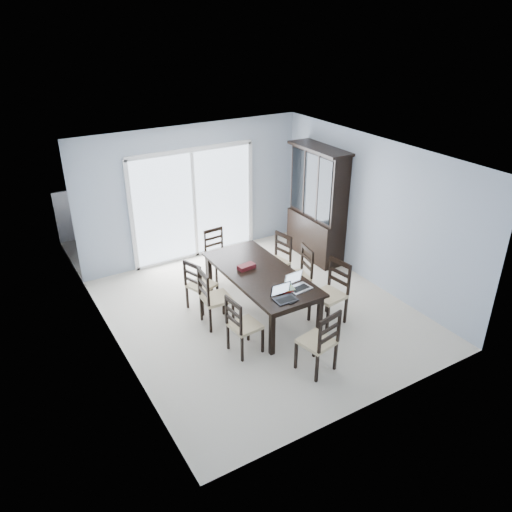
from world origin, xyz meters
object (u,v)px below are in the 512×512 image
object	(u,v)px
china_hutch	(317,205)
chair_right_far	(279,254)
chair_end_near	(323,336)
chair_end_far	(217,248)
chair_right_mid	(301,269)
game_box	(246,267)
hot_tub	(160,217)
chair_left_near	(240,320)
chair_left_far	(198,280)
chair_right_near	(334,285)
cell_phone	(292,303)
dining_table	(261,277)
laptop_dark	(286,297)
chair_left_mid	(210,292)
laptop_silver	(299,286)

from	to	relation	value
china_hutch	chair_right_far	xyz separation A→B (m)	(-1.24, -0.57, -0.50)
chair_end_near	chair_end_far	world-z (taller)	chair_end_near
chair_right_mid	chair_end_near	xyz separation A→B (m)	(-0.86, -1.71, 0.01)
game_box	hot_tub	xyz separation A→B (m)	(-0.17, 3.39, -0.29)
chair_right_far	chair_end_far	distance (m)	1.16
chair_left_near	chair_left_far	bearing A→B (deg)	175.54
chair_left_near	chair_right_far	xyz separation A→B (m)	(1.58, 1.43, 0.02)
hot_tub	chair_right_near	bearing A→B (deg)	-74.91
chair_right_near	chair_end_near	size ratio (longest dim) A/B	1.05
china_hutch	cell_phone	size ratio (longest dim) A/B	19.59
chair_right_near	chair_end_far	distance (m)	2.42
dining_table	laptop_dark	world-z (taller)	laptop_dark
chair_left_mid	chair_right_mid	world-z (taller)	chair_left_mid
chair_end_near	cell_phone	size ratio (longest dim) A/B	9.94
laptop_dark	cell_phone	bearing A→B (deg)	-70.75
chair_end_far	dining_table	bearing A→B (deg)	86.66
chair_left_near	hot_tub	bearing A→B (deg)	168.12
cell_phone	game_box	xyz separation A→B (m)	(-0.04, 1.22, 0.03)
chair_left_near	laptop_dark	xyz separation A→B (m)	(0.67, -0.14, 0.25)
chair_right_far	chair_end_far	world-z (taller)	chair_right_far
chair_left_far	chair_right_near	size ratio (longest dim) A/B	0.88
chair_left_mid	chair_right_near	distance (m)	1.90
chair_left_mid	game_box	bearing A→B (deg)	103.10
chair_left_near	laptop_silver	size ratio (longest dim) A/B	2.87
chair_left_mid	chair_right_far	size ratio (longest dim) A/B	1.03
chair_left_far	chair_end_near	world-z (taller)	chair_end_near
dining_table	laptop_silver	world-z (taller)	laptop_silver
china_hutch	game_box	world-z (taller)	china_hutch
laptop_silver	hot_tub	bearing A→B (deg)	90.51
game_box	hot_tub	world-z (taller)	hot_tub
china_hutch	laptop_silver	size ratio (longest dim) A/B	6.01
game_box	chair_left_near	bearing A→B (deg)	-124.45
chair_end_far	game_box	size ratio (longest dim) A/B	3.73
chair_left_mid	chair_end_far	world-z (taller)	chair_left_mid
chair_left_mid	china_hutch	bearing A→B (deg)	115.48
chair_left_mid	laptop_silver	bearing A→B (deg)	55.29
chair_right_far	hot_tub	size ratio (longest dim) A/B	0.51
hot_tub	laptop_dark	bearing A→B (deg)	-87.80
chair_end_far	chair_right_far	bearing A→B (deg)	129.95
chair_left_near	chair_left_mid	xyz separation A→B (m)	(-0.04, 0.85, 0.03)
dining_table	chair_right_far	bearing A→B (deg)	40.90
chair_right_mid	laptop_silver	distance (m)	0.98
chair_right_far	laptop_silver	bearing A→B (deg)	147.54
chair_left_mid	chair_end_far	distance (m)	1.63
chair_right_mid	laptop_silver	size ratio (longest dim) A/B	3.01
laptop_silver	cell_phone	bearing A→B (deg)	-145.77
china_hutch	laptop_dark	bearing A→B (deg)	-135.20
chair_end_near	game_box	size ratio (longest dim) A/B	3.98
cell_phone	chair_end_far	bearing A→B (deg)	83.50
china_hutch	dining_table	bearing A→B (deg)	-148.29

